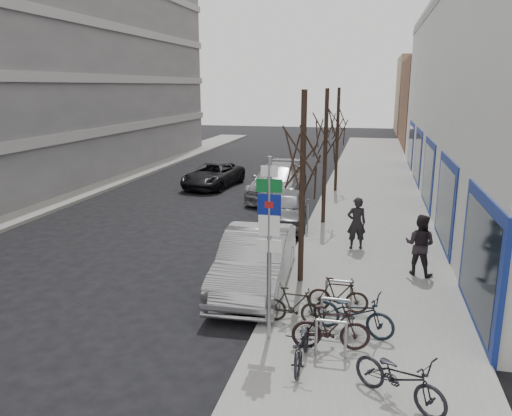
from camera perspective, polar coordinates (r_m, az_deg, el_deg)
The scene contains 25 objects.
ground at distance 12.17m, azimuth -10.02°, elevation -13.78°, with size 120.00×120.00×0.00m, color black.
sidewalk_east at distance 20.61m, azimuth 12.91°, elevation -2.07°, with size 5.00×70.00×0.15m, color slate.
sidewalk_west at distance 25.74m, azimuth -24.04°, elevation 0.22°, with size 3.00×70.00×0.15m, color slate.
brick_building_far at distance 50.62m, azimuth 23.37°, elevation 10.91°, with size 12.00×14.00×8.00m, color brown.
tan_building_far at distance 65.50m, azimuth 21.63°, elevation 11.92°, with size 13.00×12.00×9.00m, color #937A5B.
highway_sign_pole at distance 10.53m, azimuth 1.51°, elevation -3.51°, with size 0.55×0.10×4.20m.
bike_rack at distance 11.58m, azimuth 9.02°, elevation -11.59°, with size 0.66×2.26×0.83m.
tree_near at distance 13.57m, azimuth 5.43°, elevation 7.45°, with size 1.80×1.80×5.50m.
tree_mid at distance 20.00m, azimuth 8.02°, elevation 9.41°, with size 1.80×1.80×5.50m.
tree_far at distance 26.47m, azimuth 9.36°, elevation 10.41°, with size 1.80×1.80×5.50m.
meter_front at distance 13.87m, azimuth 2.99°, elevation -5.91°, with size 0.10×0.08×1.27m.
meter_mid at distance 19.08m, azimuth 5.94°, elevation -0.45°, with size 0.10×0.08×1.27m.
meter_back at distance 24.42m, azimuth 7.60°, elevation 2.65°, with size 0.10×0.08×1.27m.
bike_near_left at distance 10.31m, azimuth 5.38°, elevation -15.04°, with size 0.48×1.58×0.96m, color black.
bike_near_right at distance 10.88m, azimuth 8.56°, elevation -13.35°, with size 0.50×1.67×1.02m, color black.
bike_mid_curb at distance 11.59m, azimuth 11.05°, elevation -11.26°, with size 0.58×1.91×1.17m, color black.
bike_mid_inner at distance 11.90m, azimuth 4.33°, elevation -11.01°, with size 0.45×1.50×0.91m, color black.
bike_far_curb at distance 9.51m, azimuth 16.13°, elevation -17.68°, with size 0.55×1.83×1.12m, color black.
bike_far_inner at distance 12.58m, azimuth 9.38°, elevation -9.75°, with size 0.45×1.50×0.91m, color black.
parked_car_front at distance 13.99m, azimuth -0.09°, elevation -6.05°, with size 1.78×5.09×1.68m, color #9A9B9F.
parked_car_mid at distance 20.37m, azimuth 3.35°, elevation -0.02°, with size 1.73×4.29×1.46m, color #515056.
parked_car_back at distance 25.52m, azimuth 2.51°, elevation 3.08°, with size 2.37×5.83×1.69m, color #9C9CA1.
lane_car at distance 28.35m, azimuth -4.91°, elevation 3.77°, with size 2.24×4.86×1.35m, color black.
pedestrian_near at distance 17.28m, azimuth 11.41°, elevation -1.71°, with size 0.66×0.43×1.80m, color black.
pedestrian_far at distance 15.40m, azimuth 18.22°, elevation -3.96°, with size 0.68×0.46×1.85m, color black.
Camera 1 is at (4.42, -9.86, 5.60)m, focal length 35.00 mm.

